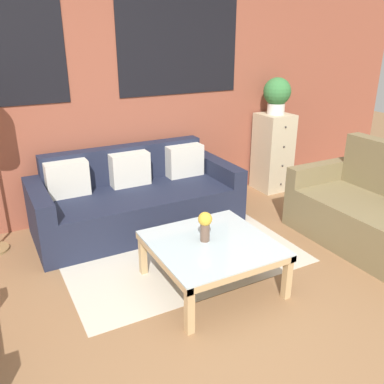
# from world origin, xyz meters

# --- Properties ---
(ground_plane) EXTENTS (16.00, 16.00, 0.00)m
(ground_plane) POSITION_xyz_m (0.00, 0.00, 0.00)
(ground_plane) COLOR #8E6642
(wall_back_brick) EXTENTS (8.40, 0.09, 2.80)m
(wall_back_brick) POSITION_xyz_m (0.00, 2.44, 1.41)
(wall_back_brick) COLOR brown
(wall_back_brick) RESTS_ON ground_plane
(rug) EXTENTS (2.06, 1.44, 0.00)m
(rug) POSITION_xyz_m (0.34, 1.23, 0.00)
(rug) COLOR beige
(rug) RESTS_ON ground_plane
(couch_dark) EXTENTS (2.05, 0.88, 0.78)m
(couch_dark) POSITION_xyz_m (0.22, 1.95, 0.28)
(couch_dark) COLOR #1E2338
(couch_dark) RESTS_ON ground_plane
(settee_vintage) EXTENTS (0.80, 1.53, 0.92)m
(settee_vintage) POSITION_xyz_m (2.03, 0.50, 0.31)
(settee_vintage) COLOR olive
(settee_vintage) RESTS_ON ground_plane
(coffee_table) EXTENTS (0.90, 0.90, 0.38)m
(coffee_table) POSITION_xyz_m (0.34, 0.66, 0.33)
(coffee_table) COLOR silver
(coffee_table) RESTS_ON ground_plane
(drawer_cabinet) EXTENTS (0.38, 0.42, 0.96)m
(drawer_cabinet) POSITION_xyz_m (2.12, 2.16, 0.48)
(drawer_cabinet) COLOR #C6B793
(drawer_cabinet) RESTS_ON ground_plane
(potted_plant) EXTENTS (0.33, 0.33, 0.43)m
(potted_plant) POSITION_xyz_m (2.12, 2.16, 1.20)
(potted_plant) COLOR silver
(potted_plant) RESTS_ON drawer_cabinet
(flower_vase) EXTENTS (0.11, 0.11, 0.24)m
(flower_vase) POSITION_xyz_m (0.31, 0.70, 0.52)
(flower_vase) COLOR brown
(flower_vase) RESTS_ON coffee_table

